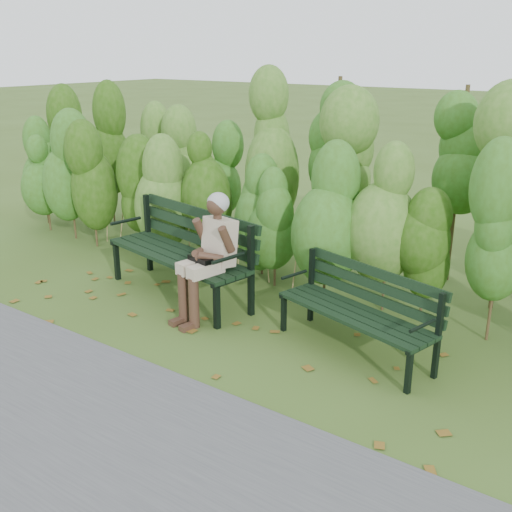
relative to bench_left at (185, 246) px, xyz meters
The scene contains 7 objects.
ground 1.39m from the bench_left, 25.08° to the right, with size 80.00×80.00×0.00m, color #3E551D.
footpath 3.02m from the bench_left, 67.42° to the right, with size 60.00×2.50×0.01m, color #474749.
hedge_band 1.87m from the bench_left, 49.48° to the left, with size 11.04×1.67×2.42m.
leaf_litter 1.43m from the bench_left, 30.03° to the right, with size 5.96×2.28×0.01m.
bench_left is the anchor object (origin of this frame).
bench_right 2.31m from the bench_left, ahead, with size 1.71×0.93×0.81m.
seated_woman 0.75m from the bench_left, 27.35° to the right, with size 0.54×0.79×1.36m.
Camera 1 is at (3.34, -4.40, 2.76)m, focal length 42.00 mm.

